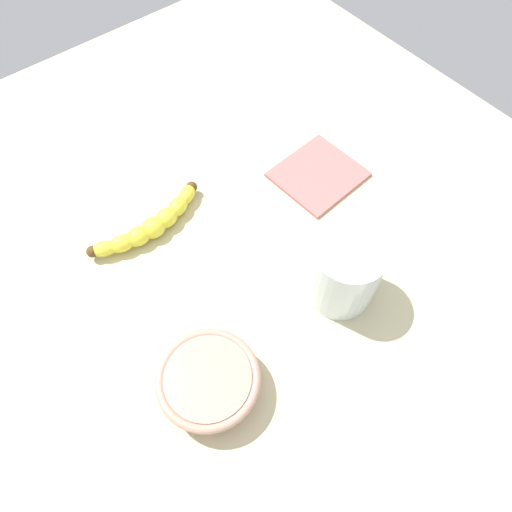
{
  "coord_description": "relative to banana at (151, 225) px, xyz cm",
  "views": [
    {
      "loc": [
        -28.68,
        15.91,
        61.93
      ],
      "look_at": [
        -2.49,
        -5.19,
        5.0
      ],
      "focal_mm": 32.33,
      "sensor_mm": 36.0,
      "label": 1
    }
  ],
  "objects": [
    {
      "name": "ceramic_bowl",
      "position": [
        -24.97,
        7.12,
        1.07
      ],
      "size": [
        12.76,
        12.76,
        4.46
      ],
      "color": "tan",
      "rests_on": "wooden_tabletop"
    },
    {
      "name": "smoothie_glass",
      "position": [
        -25.17,
        -15.16,
        3.41
      ],
      "size": [
        9.51,
        9.51,
        10.86
      ],
      "color": "silver",
      "rests_on": "wooden_tabletop"
    },
    {
      "name": "folded_napkin",
      "position": [
        -7.85,
        -27.24,
        -1.32
      ],
      "size": [
        12.94,
        13.95,
        0.6
      ],
      "primitive_type": "cube",
      "rotation": [
        0.0,
        0.0,
        0.07
      ],
      "color": "#BC6660",
      "rests_on": "wooden_tabletop"
    },
    {
      "name": "wooden_tabletop",
      "position": [
        -11.9,
        -3.61,
        -3.12
      ],
      "size": [
        120.0,
        120.0,
        3.0
      ],
      "primitive_type": "cube",
      "color": "beige",
      "rests_on": "ground"
    },
    {
      "name": "banana",
      "position": [
        0.0,
        0.0,
        0.0
      ],
      "size": [
        5.59,
        19.88,
        3.23
      ],
      "rotation": [
        0.0,
        0.0,
        4.76
      ],
      "color": "yellow",
      "rests_on": "wooden_tabletop"
    }
  ]
}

